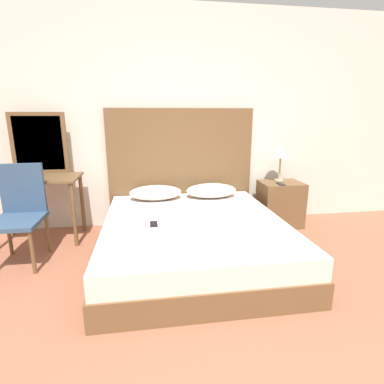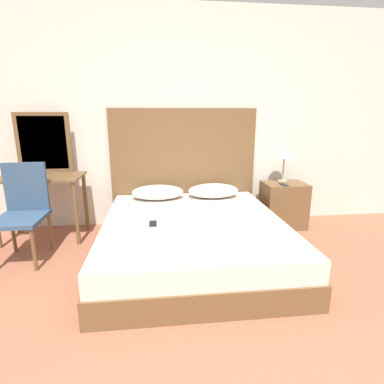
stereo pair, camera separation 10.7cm
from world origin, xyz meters
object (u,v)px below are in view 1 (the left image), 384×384
Objects in this scene: bed at (194,238)px; nightstand at (280,204)px; phone_on_bed at (154,224)px; table_lamp at (281,152)px; vanity_desk at (37,189)px; phone_on_nightstand at (281,184)px; chair at (20,209)px.

nightstand is at bearing 30.72° from bed.
table_lamp is (1.66, 0.93, 0.54)m from phone_on_bed.
phone_on_bed is 1.51m from vanity_desk.
bed is 1.47m from nightstand.
vanity_desk is (-2.86, 0.05, 0.03)m from phone_on_nightstand.
phone_on_bed is 1.33m from chair.
bed is 2.13× the size of chair.
chair is at bearing -169.89° from nightstand.
vanity_desk reaches higher than phone_on_bed.
phone_on_bed is (-0.40, -0.10, 0.21)m from bed.
nightstand is (1.26, 0.75, 0.08)m from bed.
vanity_desk is (-2.92, -0.06, 0.33)m from nightstand.
chair is at bearing -92.51° from vanity_desk.
phone_on_bed is 0.16× the size of vanity_desk.
table_lamp is at bearing 11.65° from chair.
bed is 13.52× the size of phone_on_bed.
bed is at bearing -149.28° from nightstand.
vanity_desk is at bearing 87.49° from chair.
phone_on_bed is at bearing -150.68° from table_lamp.
chair is (-2.94, -0.52, 0.24)m from nightstand.
nightstand is 3.78× the size of phone_on_nightstand.
table_lamp is (-0.00, 0.08, 0.67)m from nightstand.
bed is 0.46m from phone_on_bed.
chair is (-0.02, -0.47, -0.09)m from vanity_desk.
vanity_desk is at bearing -178.90° from nightstand.
chair is (-2.89, -0.42, -0.06)m from phone_on_nightstand.
phone_on_bed is at bearing -14.15° from chair.
nightstand is 0.32m from phone_on_nightstand.
phone_on_nightstand is 2.92m from chair.
chair is at bearing 172.36° from bed.
table_lamp is 0.43m from phone_on_nightstand.
table_lamp reaches higher than phone_on_nightstand.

